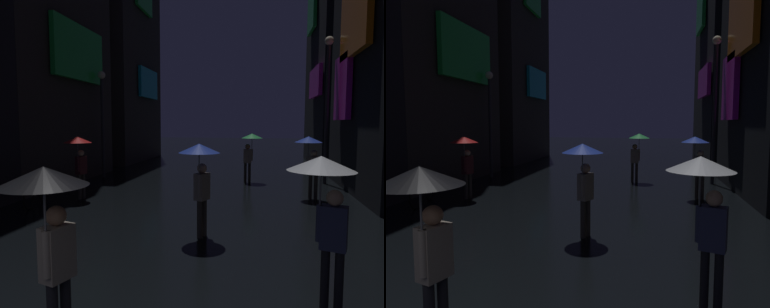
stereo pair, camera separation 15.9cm
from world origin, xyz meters
The scene contains 10 objects.
building_left_far centered at (-7.48, 21.73, 10.49)m, with size 4.25×7.46×20.98m.
pedestrian_midstreet_left_blue centered at (0.98, 6.37, 1.67)m, with size 0.90×0.90×2.12m.
pedestrian_foreground_left_clear centered at (3.11, 3.85, 1.67)m, with size 0.90×0.90×2.12m.
pedestrian_midstreet_centre_black centered at (0.09, 2.21, 1.67)m, with size 0.90×0.90×2.12m.
pedestrian_foreground_right_blue centered at (3.92, 11.05, 1.67)m, with size 0.90×0.90×2.12m.
pedestrian_near_crossing_red centered at (-3.65, 9.45, 1.67)m, with size 0.90×0.90×2.12m.
pedestrian_far_right_green centered at (1.88, 14.00, 1.67)m, with size 0.90×0.90×2.12m.
bicycle_parked_at_storefront centered at (-4.60, 8.51, 0.39)m, with size 0.49×1.78×0.96m.
streetlamp_right_far centered at (5.00, 14.27, 3.78)m, with size 0.36×0.36×6.12m.
streetlamp_left_far centered at (-5.00, 14.07, 3.15)m, with size 0.36×0.36×4.97m.
Camera 1 is at (2.23, -0.93, 2.55)m, focal length 32.00 mm.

